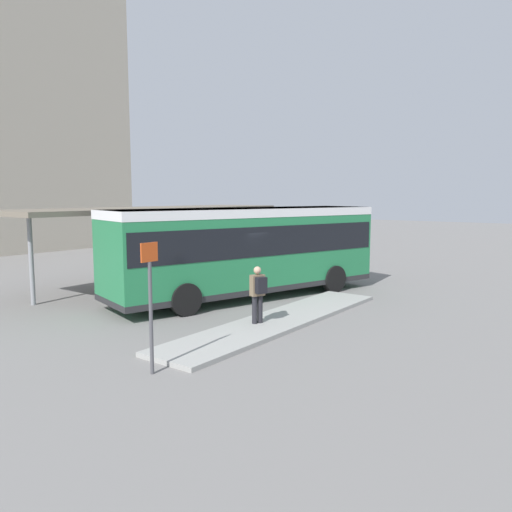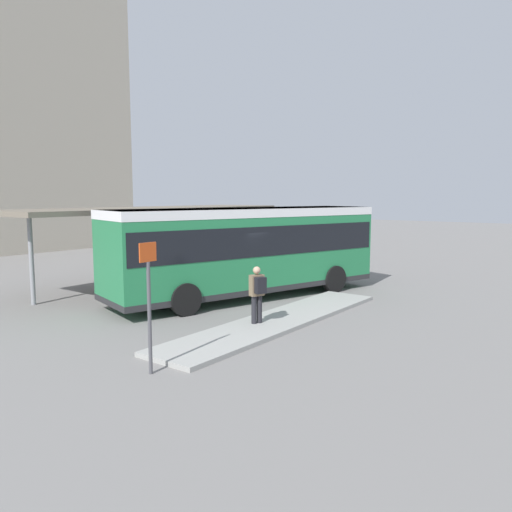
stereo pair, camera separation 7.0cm
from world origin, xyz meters
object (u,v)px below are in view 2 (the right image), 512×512
at_px(city_bus, 248,246).
at_px(pedestrian_waiting, 258,291).
at_px(bicycle_yellow, 290,255).
at_px(potted_planter_near_shelter, 141,285).
at_px(platform_sign, 149,302).
at_px(bicycle_orange, 302,256).
at_px(bicycle_blue, 315,257).

xyz_separation_m(city_bus, pedestrian_waiting, (-3.28, -2.90, -0.86)).
xyz_separation_m(pedestrian_waiting, bicycle_yellow, (12.77, 7.18, -0.68)).
xyz_separation_m(potted_planter_near_shelter, platform_sign, (-4.44, -5.52, 0.88)).
distance_m(bicycle_orange, platform_sign, 18.48).
bearing_deg(platform_sign, bicycle_blue, 19.23).
bearing_deg(platform_sign, pedestrian_waiting, 5.50).
bearing_deg(platform_sign, city_bus, 23.50).
xyz_separation_m(bicycle_blue, bicycle_orange, (0.02, 0.81, -0.00)).
relative_size(bicycle_blue, platform_sign, 0.62).
xyz_separation_m(city_bus, bicycle_orange, (9.51, 3.47, -1.55)).
height_order(city_bus, bicycle_orange, city_bus).
relative_size(city_bus, bicycle_blue, 6.23).
relative_size(pedestrian_waiting, platform_sign, 0.59).
height_order(pedestrian_waiting, bicycle_blue, pedestrian_waiting).
distance_m(bicycle_orange, bicycle_yellow, 0.81).
height_order(pedestrian_waiting, bicycle_yellow, pedestrian_waiting).
xyz_separation_m(city_bus, platform_sign, (-7.63, -3.32, -0.36)).
height_order(pedestrian_waiting, platform_sign, platform_sign).
bearing_deg(bicycle_blue, city_bus, 104.45).
relative_size(pedestrian_waiting, potted_planter_near_shelter, 1.25).
xyz_separation_m(bicycle_orange, potted_planter_near_shelter, (-12.71, -1.26, 0.31)).
xyz_separation_m(bicycle_yellow, platform_sign, (-17.12, -7.60, 1.17)).
bearing_deg(platform_sign, potted_planter_near_shelter, 51.22).
distance_m(bicycle_blue, potted_planter_near_shelter, 12.70).
bearing_deg(bicycle_orange, potted_planter_near_shelter, 99.32).
bearing_deg(potted_planter_near_shelter, pedestrian_waiting, -90.95).
bearing_deg(platform_sign, bicycle_yellow, 23.93).
height_order(bicycle_orange, bicycle_yellow, bicycle_yellow).
relative_size(pedestrian_waiting, bicycle_yellow, 0.92).
relative_size(bicycle_orange, platform_sign, 0.62).
height_order(city_bus, platform_sign, city_bus).
bearing_deg(bicycle_orange, bicycle_blue, -177.95).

